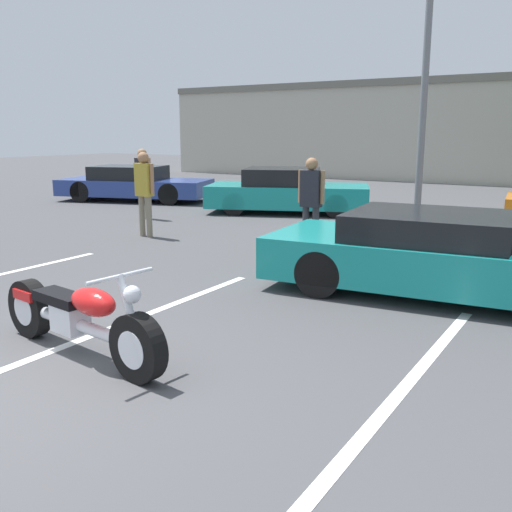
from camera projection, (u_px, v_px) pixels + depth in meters
The scene contains 11 objects.
parking_stripe_middle at pixel (118, 325), 6.47m from camera, with size 0.12×5.11×0.01m, color white.
parking_stripe_back at pixel (399, 394), 4.78m from camera, with size 0.12×5.11×0.01m, color white.
far_building at pixel (503, 127), 24.20m from camera, with size 32.00×4.20×4.40m.
light_pole at pixel (431, 38), 14.06m from camera, with size 1.21×0.28×8.07m.
motorcycle at pixel (78, 318), 5.52m from camera, with size 2.42×0.72×0.95m.
show_car_hood_open at pixel (444, 254), 7.60m from camera, with size 4.80×2.36×2.08m.
parked_car_left_row at pixel (134, 184), 18.06m from camera, with size 5.05×3.15×1.10m.
parked_car_mid_left_row at pixel (287, 192), 15.46m from camera, with size 4.68×3.40×1.20m.
spectator_near_motorcycle at pixel (144, 186), 11.77m from camera, with size 0.52×0.23×1.75m.
spectator_by_show_car at pixel (311, 196), 10.25m from camera, with size 0.52×0.22×1.71m.
spectator_midground at pixel (143, 177), 14.27m from camera, with size 0.52×0.23×1.75m.
Camera 1 is at (4.30, -2.31, 2.16)m, focal length 40.00 mm.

